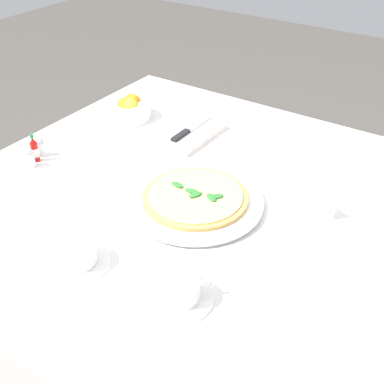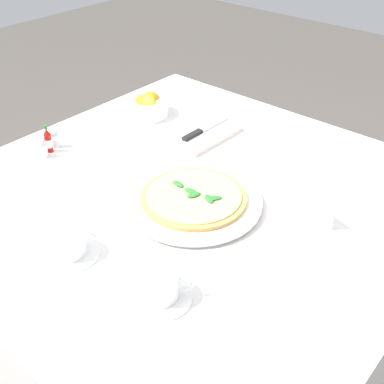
{
  "view_description": "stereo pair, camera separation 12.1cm",
  "coord_description": "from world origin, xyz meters",
  "px_view_note": "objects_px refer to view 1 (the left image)",
  "views": [
    {
      "loc": [
        -0.84,
        -0.57,
        1.45
      ],
      "look_at": [
        -0.02,
        -0.02,
        0.76
      ],
      "focal_mm": 46.36,
      "sensor_mm": 36.0,
      "label": 1
    },
    {
      "loc": [
        -0.77,
        -0.67,
        1.45
      ],
      "look_at": [
        -0.02,
        -0.02,
        0.76
      ],
      "focal_mm": 46.36,
      "sensor_mm": 36.0,
      "label": 2
    }
  ],
  "objects_px": {
    "coffee_cup_back_corner": "(181,289)",
    "dinner_knife": "(190,129)",
    "menu_card": "(320,200)",
    "coffee_cup_right_edge": "(78,254)",
    "citrus_bowl": "(128,109)",
    "napkin_folded": "(190,133)",
    "hot_sauce_bottle": "(35,150)",
    "pizza": "(195,197)",
    "salt_shaker": "(40,148)",
    "pizza_plate": "(195,201)",
    "pepper_shaker": "(30,158)"
  },
  "relations": [
    {
      "from": "napkin_folded",
      "to": "pepper_shaker",
      "type": "relative_size",
      "value": 3.94
    },
    {
      "from": "pizza",
      "to": "dinner_knife",
      "type": "height_order",
      "value": "pizza"
    },
    {
      "from": "pizza",
      "to": "dinner_knife",
      "type": "distance_m",
      "value": 0.35
    },
    {
      "from": "coffee_cup_back_corner",
      "to": "pizza_plate",
      "type": "bearing_deg",
      "value": 28.3
    },
    {
      "from": "coffee_cup_back_corner",
      "to": "dinner_knife",
      "type": "relative_size",
      "value": 0.67
    },
    {
      "from": "dinner_knife",
      "to": "pepper_shaker",
      "type": "bearing_deg",
      "value": 145.68
    },
    {
      "from": "pizza",
      "to": "napkin_folded",
      "type": "relative_size",
      "value": 1.15
    },
    {
      "from": "pizza",
      "to": "coffee_cup_right_edge",
      "type": "xyz_separation_m",
      "value": [
        -0.3,
        0.09,
        0.0
      ]
    },
    {
      "from": "pizza_plate",
      "to": "coffee_cup_back_corner",
      "type": "bearing_deg",
      "value": -151.7
    },
    {
      "from": "napkin_folded",
      "to": "pepper_shaker",
      "type": "height_order",
      "value": "pepper_shaker"
    },
    {
      "from": "pizza",
      "to": "salt_shaker",
      "type": "relative_size",
      "value": 4.52
    },
    {
      "from": "salt_shaker",
      "to": "pepper_shaker",
      "type": "relative_size",
      "value": 1.0
    },
    {
      "from": "napkin_folded",
      "to": "pepper_shaker",
      "type": "bearing_deg",
      "value": 146.13
    },
    {
      "from": "dinner_knife",
      "to": "pepper_shaker",
      "type": "distance_m",
      "value": 0.46
    },
    {
      "from": "dinner_knife",
      "to": "menu_card",
      "type": "relative_size",
      "value": 2.27
    },
    {
      "from": "citrus_bowl",
      "to": "salt_shaker",
      "type": "bearing_deg",
      "value": 171.97
    },
    {
      "from": "coffee_cup_right_edge",
      "to": "salt_shaker",
      "type": "height_order",
      "value": "coffee_cup_right_edge"
    },
    {
      "from": "citrus_bowl",
      "to": "hot_sauce_bottle",
      "type": "distance_m",
      "value": 0.35
    },
    {
      "from": "coffee_cup_right_edge",
      "to": "hot_sauce_bottle",
      "type": "height_order",
      "value": "hot_sauce_bottle"
    },
    {
      "from": "coffee_cup_right_edge",
      "to": "coffee_cup_back_corner",
      "type": "xyz_separation_m",
      "value": [
        0.04,
        -0.23,
        0.0
      ]
    },
    {
      "from": "coffee_cup_right_edge",
      "to": "citrus_bowl",
      "type": "xyz_separation_m",
      "value": [
        0.59,
        0.36,
        0.0
      ]
    },
    {
      "from": "pepper_shaker",
      "to": "menu_card",
      "type": "bearing_deg",
      "value": -71.55
    },
    {
      "from": "pizza_plate",
      "to": "coffee_cup_back_corner",
      "type": "relative_size",
      "value": 2.53
    },
    {
      "from": "hot_sauce_bottle",
      "to": "salt_shaker",
      "type": "height_order",
      "value": "hot_sauce_bottle"
    },
    {
      "from": "dinner_knife",
      "to": "menu_card",
      "type": "height_order",
      "value": "menu_card"
    },
    {
      "from": "napkin_folded",
      "to": "salt_shaker",
      "type": "height_order",
      "value": "salt_shaker"
    },
    {
      "from": "napkin_folded",
      "to": "dinner_knife",
      "type": "relative_size",
      "value": 1.14
    },
    {
      "from": "dinner_knife",
      "to": "citrus_bowl",
      "type": "distance_m",
      "value": 0.24
    },
    {
      "from": "pizza",
      "to": "pizza_plate",
      "type": "bearing_deg",
      "value": 136.9
    },
    {
      "from": "coffee_cup_back_corner",
      "to": "dinner_knife",
      "type": "distance_m",
      "value": 0.66
    },
    {
      "from": "hot_sauce_bottle",
      "to": "coffee_cup_back_corner",
      "type": "bearing_deg",
      "value": -107.72
    },
    {
      "from": "salt_shaker",
      "to": "pizza_plate",
      "type": "bearing_deg",
      "value": -85.09
    },
    {
      "from": "salt_shaker",
      "to": "menu_card",
      "type": "distance_m",
      "value": 0.77
    },
    {
      "from": "napkin_folded",
      "to": "hot_sauce_bottle",
      "type": "relative_size",
      "value": 2.67
    },
    {
      "from": "coffee_cup_right_edge",
      "to": "coffee_cup_back_corner",
      "type": "distance_m",
      "value": 0.23
    },
    {
      "from": "salt_shaker",
      "to": "menu_card",
      "type": "height_order",
      "value": "menu_card"
    },
    {
      "from": "hot_sauce_bottle",
      "to": "pepper_shaker",
      "type": "height_order",
      "value": "hot_sauce_bottle"
    },
    {
      "from": "pizza",
      "to": "coffee_cup_right_edge",
      "type": "bearing_deg",
      "value": 164.1
    },
    {
      "from": "coffee_cup_right_edge",
      "to": "salt_shaker",
      "type": "bearing_deg",
      "value": 56.87
    },
    {
      "from": "napkin_folded",
      "to": "citrus_bowl",
      "type": "relative_size",
      "value": 1.48
    },
    {
      "from": "salt_shaker",
      "to": "pizza",
      "type": "bearing_deg",
      "value": -85.08
    },
    {
      "from": "dinner_knife",
      "to": "citrus_bowl",
      "type": "height_order",
      "value": "citrus_bowl"
    },
    {
      "from": "dinner_knife",
      "to": "hot_sauce_bottle",
      "type": "relative_size",
      "value": 2.35
    },
    {
      "from": "pizza_plate",
      "to": "salt_shaker",
      "type": "xyz_separation_m",
      "value": [
        -0.04,
        0.49,
        0.01
      ]
    },
    {
      "from": "coffee_cup_back_corner",
      "to": "pepper_shaker",
      "type": "height_order",
      "value": "coffee_cup_back_corner"
    },
    {
      "from": "coffee_cup_right_edge",
      "to": "dinner_knife",
      "type": "xyz_separation_m",
      "value": [
        0.59,
        0.12,
        -0.0
      ]
    },
    {
      "from": "napkin_folded",
      "to": "citrus_bowl",
      "type": "bearing_deg",
      "value": 90.79
    },
    {
      "from": "pizza",
      "to": "menu_card",
      "type": "bearing_deg",
      "value": -60.7
    },
    {
      "from": "citrus_bowl",
      "to": "pizza",
      "type": "bearing_deg",
      "value": -122.47
    },
    {
      "from": "pizza_plate",
      "to": "citrus_bowl",
      "type": "relative_size",
      "value": 2.19
    }
  ]
}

